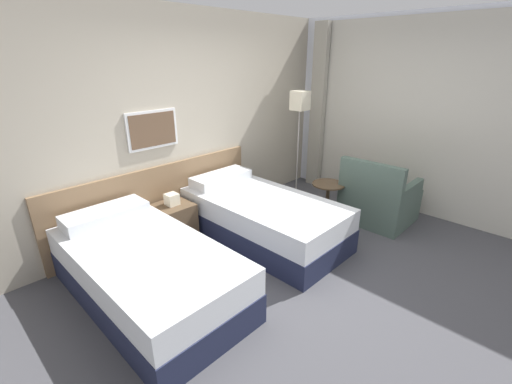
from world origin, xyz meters
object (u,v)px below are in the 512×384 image
object	(u,v)px
floor_lamp	(300,111)
nightstand	(174,222)
bed_near_door	(147,271)
bed_near_window	(262,217)
side_table	(328,194)
armchair	(378,201)

from	to	relation	value
floor_lamp	nightstand	bearing A→B (deg)	172.81
bed_near_door	floor_lamp	world-z (taller)	floor_lamp
bed_near_door	floor_lamp	bearing A→B (deg)	9.50
bed_near_window	floor_lamp	bearing A→B (deg)	20.23
side_table	armchair	bearing A→B (deg)	-51.57
nightstand	floor_lamp	size ratio (longest dim) A/B	0.37
armchair	floor_lamp	bearing A→B (deg)	6.39
floor_lamp	armchair	bearing A→B (deg)	-83.24
bed_near_window	nightstand	size ratio (longest dim) A/B	3.30
side_table	armchair	distance (m)	0.69
floor_lamp	side_table	xyz separation A→B (m)	(-0.27, -0.75, -1.03)
bed_near_window	armchair	bearing A→B (deg)	-28.89
side_table	bed_near_window	bearing A→B (deg)	165.39
bed_near_door	armchair	size ratio (longest dim) A/B	2.23
nightstand	floor_lamp	xyz separation A→B (m)	(2.10, -0.27, 1.14)
bed_near_door	floor_lamp	xyz separation A→B (m)	(2.89, 0.48, 1.11)
bed_near_door	nightstand	bearing A→B (deg)	43.49
bed_near_door	armchair	distance (m)	3.15
floor_lamp	side_table	world-z (taller)	floor_lamp
bed_near_window	armchair	world-z (taller)	armchair
floor_lamp	armchair	xyz separation A→B (m)	(0.15, -1.29, -1.10)
floor_lamp	armchair	distance (m)	1.71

